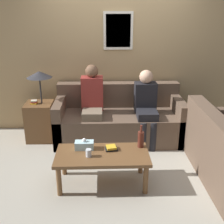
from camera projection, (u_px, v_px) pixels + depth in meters
name	position (u px, v px, depth m)	size (l,w,h in m)	color
ground_plane	(121.00, 152.00, 4.25)	(16.00, 16.00, 0.00)	#ADA899
wall_back	(118.00, 55.00, 4.71)	(9.00, 0.08, 2.60)	tan
couch_main	(119.00, 120.00, 4.63)	(2.04, 0.88, 0.87)	brown
coffee_table	(102.00, 158.00, 3.39)	(1.12, 0.56, 0.42)	brown
side_table_with_lamp	(40.00, 116.00, 4.55)	(0.46, 0.43, 1.14)	brown
wine_bottle	(141.00, 139.00, 3.50)	(0.08, 0.08, 0.29)	#562319
drinking_glass	(89.00, 153.00, 3.29)	(0.07, 0.07, 0.09)	silver
book_stack	(111.00, 148.00, 3.46)	(0.16, 0.14, 0.05)	black
tissue_box	(84.00, 145.00, 3.47)	(0.23, 0.12, 0.15)	silver
person_left	(92.00, 102.00, 4.37)	(0.34, 0.57, 1.24)	#756651
person_right	(146.00, 104.00, 4.36)	(0.34, 0.58, 1.16)	black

